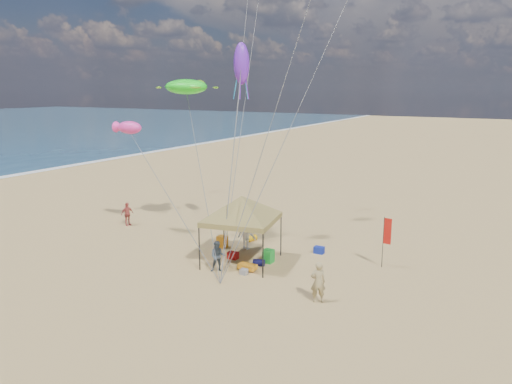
% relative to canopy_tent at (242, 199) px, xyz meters
% --- Properties ---
extents(ground, '(280.00, 280.00, 0.00)m').
position_rel_canopy_tent_xyz_m(ground, '(1.12, -3.48, -3.45)').
color(ground, tan).
rests_on(ground, ground).
extents(canopy_tent, '(6.58, 6.58, 4.14)m').
position_rel_canopy_tent_xyz_m(canopy_tent, '(0.00, 0.00, 0.00)').
color(canopy_tent, black).
rests_on(canopy_tent, ground).
extents(feather_flag, '(0.41, 0.06, 2.67)m').
position_rel_canopy_tent_xyz_m(feather_flag, '(6.73, 2.91, -1.65)').
color(feather_flag, black).
rests_on(feather_flag, ground).
extents(cooler_red, '(0.54, 0.38, 0.38)m').
position_rel_canopy_tent_xyz_m(cooler_red, '(-0.71, 0.24, -3.26)').
color(cooler_red, '#AF0F0E').
rests_on(cooler_red, ground).
extents(cooler_blue, '(0.54, 0.38, 0.38)m').
position_rel_canopy_tent_xyz_m(cooler_blue, '(2.98, 3.33, -3.26)').
color(cooler_blue, navy).
rests_on(cooler_blue, ground).
extents(bag_navy, '(0.69, 0.54, 0.36)m').
position_rel_canopy_tent_xyz_m(bag_navy, '(1.02, -0.01, -3.27)').
color(bag_navy, black).
rests_on(bag_navy, ground).
extents(bag_orange, '(0.54, 0.69, 0.36)m').
position_rel_canopy_tent_xyz_m(bag_orange, '(-1.35, 3.37, -3.27)').
color(bag_orange, '#C78E0B').
rests_on(bag_orange, ground).
extents(chair_green, '(0.50, 0.50, 0.70)m').
position_rel_canopy_tent_xyz_m(chair_green, '(1.20, 0.69, -3.10)').
color(chair_green, green).
rests_on(chair_green, ground).
extents(chair_yellow, '(0.50, 0.50, 0.70)m').
position_rel_canopy_tent_xyz_m(chair_yellow, '(-2.22, 1.50, -3.10)').
color(chair_yellow, orange).
rests_on(chair_yellow, ground).
extents(crate_grey, '(0.34, 0.30, 0.28)m').
position_rel_canopy_tent_xyz_m(crate_grey, '(0.94, -1.38, -3.31)').
color(crate_grey, gray).
rests_on(crate_grey, ground).
extents(beach_cart, '(0.90, 0.50, 0.24)m').
position_rel_canopy_tent_xyz_m(beach_cart, '(0.82, -0.83, -3.25)').
color(beach_cart, '#FE9D1C').
rests_on(beach_cart, ground).
extents(person_near_a, '(0.78, 0.71, 1.80)m').
position_rel_canopy_tent_xyz_m(person_near_a, '(5.28, -2.49, -2.55)').
color(person_near_a, tan).
rests_on(person_near_a, ground).
extents(person_near_b, '(0.96, 0.91, 1.58)m').
position_rel_canopy_tent_xyz_m(person_near_b, '(-0.38, -1.67, -2.66)').
color(person_near_b, '#39454E').
rests_on(person_near_b, ground).
extents(person_near_c, '(1.18, 0.70, 1.81)m').
position_rel_canopy_tent_xyz_m(person_near_c, '(-0.90, 1.99, -2.54)').
color(person_near_c, white).
rests_on(person_near_c, ground).
extents(person_far_a, '(0.59, 0.98, 1.57)m').
position_rel_canopy_tent_xyz_m(person_far_a, '(-10.24, 2.25, -2.66)').
color(person_far_a, '#B64C46').
rests_on(person_far_a, ground).
extents(turtle_kite, '(3.21, 2.96, 0.86)m').
position_rel_canopy_tent_xyz_m(turtle_kite, '(-5.06, 2.27, 5.58)').
color(turtle_kite, '#1DFF20').
rests_on(turtle_kite, ground).
extents(fish_kite, '(1.94, 1.39, 0.78)m').
position_rel_canopy_tent_xyz_m(fish_kite, '(-8.64, 1.26, 3.17)').
color(fish_kite, '#FF36A5').
rests_on(fish_kite, ground).
extents(squid_kite, '(0.94, 0.94, 2.31)m').
position_rel_canopy_tent_xyz_m(squid_kite, '(-1.97, 3.34, 6.85)').
color(squid_kite, '#7124D6').
rests_on(squid_kite, ground).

